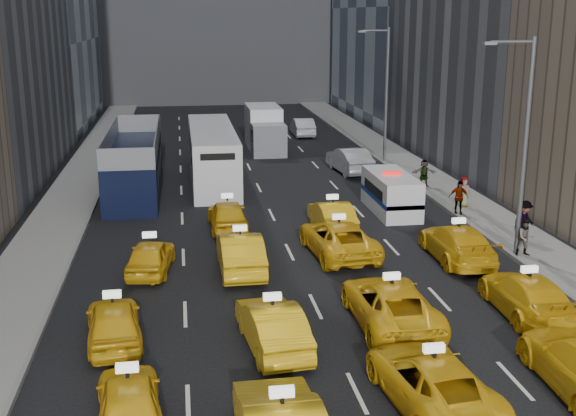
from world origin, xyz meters
name	(u,v)px	position (x,y,z in m)	size (l,w,h in m)	color
sidewalk_west	(72,197)	(-10.50, 25.00, 0.07)	(3.00, 90.00, 0.15)	gray
sidewalk_east	(436,184)	(10.50, 25.00, 0.07)	(3.00, 90.00, 0.15)	gray
curb_west	(99,196)	(-9.05, 25.00, 0.09)	(0.15, 90.00, 0.18)	slate
curb_east	(413,185)	(9.05, 25.00, 0.09)	(0.15, 90.00, 0.18)	slate
streetlight_near	(523,141)	(9.18, 12.00, 4.92)	(2.15, 0.22, 9.00)	#595B60
streetlight_far	(385,90)	(9.18, 32.00, 4.92)	(2.15, 0.22, 9.00)	#595B60
taxi_4	(129,400)	(-5.92, 1.34, 0.66)	(1.56, 3.89, 1.32)	yellow
taxi_6	(432,380)	(1.77, 1.14, 0.69)	(2.29, 4.97, 1.38)	yellow
taxi_8	(114,322)	(-6.67, 6.12, 0.69)	(1.62, 4.04, 1.37)	yellow
taxi_9	(272,326)	(-1.89, 5.04, 0.72)	(1.53, 4.38, 1.44)	yellow
taxi_10	(391,303)	(2.14, 6.17, 0.73)	(2.41, 5.24, 1.46)	yellow
taxi_11	(527,295)	(6.90, 6.24, 0.70)	(1.97, 4.85, 1.41)	yellow
taxi_12	(151,256)	(-5.77, 12.36, 0.66)	(1.56, 3.88, 1.32)	yellow
taxi_13	(240,252)	(-2.27, 11.97, 0.78)	(1.65, 4.72, 1.55)	yellow
taxi_14	(339,238)	(1.98, 13.33, 0.73)	(2.42, 5.25, 1.46)	yellow
taxi_15	(457,243)	(6.67, 11.95, 0.74)	(2.07, 5.09, 1.48)	yellow
taxi_16	(228,215)	(-2.38, 17.71, 0.72)	(1.69, 4.21, 1.43)	yellow
taxi_17	(332,216)	(2.44, 16.80, 0.71)	(1.51, 4.33, 1.43)	yellow
nypd_van	(391,194)	(6.12, 19.64, 0.96)	(2.26, 5.08, 2.13)	white
double_decker	(135,161)	(-7.07, 26.21, 1.75)	(3.41, 12.27, 3.53)	black
city_bus	(212,154)	(-2.55, 28.36, 1.60)	(4.20, 12.72, 3.23)	silver
box_truck	(265,129)	(1.80, 38.05, 1.57)	(2.82, 7.10, 3.19)	white
misc_car_0	(350,160)	(6.24, 29.36, 0.81)	(1.71, 4.90, 1.62)	#9B9DA2
misc_car_1	(142,141)	(-7.28, 39.13, 0.74)	(2.47, 5.35, 1.49)	black
misc_car_2	(260,127)	(2.25, 44.98, 0.66)	(1.86, 4.57, 1.33)	slate
misc_car_3	(206,128)	(-2.35, 44.13, 0.82)	(1.93, 4.79, 1.63)	black
misc_car_4	(302,127)	(5.66, 44.00, 0.75)	(1.59, 4.57, 1.50)	#B7BBC0
pedestrian_1	(526,237)	(9.52, 11.67, 0.93)	(0.76, 0.42, 1.57)	gray
pedestrian_2	(524,221)	(10.35, 13.57, 1.06)	(1.18, 0.49, 1.83)	gray
pedestrian_3	(459,197)	(9.20, 18.28, 1.00)	(0.99, 0.45, 1.69)	gray
pedestrian_4	(464,192)	(10.01, 19.62, 0.94)	(0.77, 0.42, 1.57)	gray
pedestrian_5	(424,173)	(9.48, 24.32, 0.93)	(1.45, 0.42, 1.56)	gray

